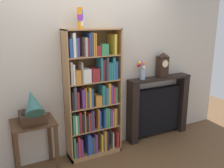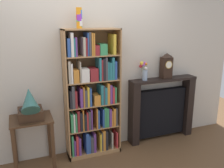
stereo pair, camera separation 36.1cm
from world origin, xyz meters
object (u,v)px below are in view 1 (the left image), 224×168
(side_table_left, at_px, (34,136))
(fireplace_mantel, at_px, (158,107))
(bookshelf, at_px, (93,99))
(mantel_clock, at_px, (163,65))
(gramophone, at_px, (32,109))
(cup_stack, at_px, (80,18))
(flower_vase, at_px, (142,70))

(side_table_left, distance_m, fireplace_mantel, 2.08)
(bookshelf, xyz_separation_m, fireplace_mantel, (1.22, 0.06, -0.36))
(mantel_clock, bearing_deg, gramophone, -175.12)
(cup_stack, relative_size, mantel_clock, 0.66)
(gramophone, distance_m, fireplace_mantel, 2.12)
(side_table_left, relative_size, gramophone, 1.48)
(flower_vase, bearing_deg, gramophone, -173.76)
(bookshelf, distance_m, fireplace_mantel, 1.27)
(side_table_left, height_order, fireplace_mantel, fireplace_mantel)
(gramophone, height_order, mantel_clock, mantel_clock)
(gramophone, distance_m, flower_vase, 1.75)
(fireplace_mantel, height_order, mantel_clock, mantel_clock)
(cup_stack, distance_m, side_table_left, 1.63)
(bookshelf, height_order, side_table_left, bookshelf)
(gramophone, bearing_deg, side_table_left, 90.00)
(cup_stack, bearing_deg, side_table_left, -172.57)
(gramophone, bearing_deg, fireplace_mantel, 5.55)
(cup_stack, distance_m, gramophone, 1.30)
(bookshelf, distance_m, gramophone, 0.87)
(cup_stack, relative_size, flower_vase, 0.89)
(gramophone, xyz_separation_m, fireplace_mantel, (2.08, 0.20, -0.40))
(bookshelf, xyz_separation_m, cup_stack, (-0.14, 0.01, 1.12))
(fireplace_mantel, distance_m, flower_vase, 0.77)
(fireplace_mantel, distance_m, mantel_clock, 0.74)
(side_table_left, height_order, gramophone, gramophone)
(cup_stack, distance_m, mantel_clock, 1.58)
(bookshelf, bearing_deg, cup_stack, 174.37)
(bookshelf, distance_m, side_table_left, 0.92)
(cup_stack, distance_m, fireplace_mantel, 2.01)
(cup_stack, xyz_separation_m, gramophone, (-0.71, -0.16, -1.07))
(cup_stack, bearing_deg, flower_vase, 1.78)
(bookshelf, bearing_deg, side_table_left, -174.72)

